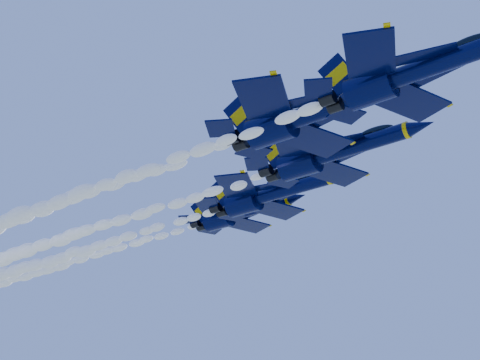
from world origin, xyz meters
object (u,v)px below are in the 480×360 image
Objects in this scene: jet_second at (309,114)px; jet_fourth at (270,194)px; jet_third at (332,153)px; jet_fifth at (240,212)px; jet_lead at (413,72)px.

jet_fourth is at bearing 130.40° from jet_second.
jet_third is 1.00× the size of jet_fifth.
jet_fourth is 1.05× the size of jet_fifth.
jet_fifth reaches higher than jet_fourth.
jet_second is at bearing -45.62° from jet_fifth.
jet_lead is 0.88× the size of jet_fifth.
jet_lead is 0.84× the size of jet_second.
jet_fifth reaches higher than jet_third.
jet_third is at bearing -36.01° from jet_fourth.
jet_fifth is at bearing 134.38° from jet_second.
jet_fourth is 12.39m from jet_fifth.
jet_lead is at bearing -45.75° from jet_third.
jet_third is (-2.55, 9.14, 0.98)m from jet_second.
jet_second is 25.39m from jet_fourth.
jet_fifth is (-23.36, 17.34, 5.38)m from jet_third.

